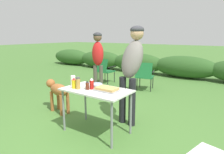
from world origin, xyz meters
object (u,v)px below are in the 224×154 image
object	(u,v)px
paper_cup_stack	(73,81)
standing_person_in_navy_coat	(98,55)
camp_chair_green_behind_table	(145,75)
mixing_bowl	(97,84)
plate_stack	(83,86)
mustard_bottle	(74,83)
ketchup_bottle	(92,84)
food_tray	(107,89)
standing_person_in_red_jacket	(132,63)
camp_chair_near_hedge	(104,69)
dog	(58,91)
spice_jar	(78,83)
folding_table	(96,94)
bbq_sauce_bottle	(87,85)

from	to	relation	value
paper_cup_stack	standing_person_in_navy_coat	world-z (taller)	standing_person_in_navy_coat
camp_chair_green_behind_table	mixing_bowl	bearing A→B (deg)	-96.91
plate_stack	paper_cup_stack	xyz separation A→B (m)	(-0.17, -0.06, 0.08)
mixing_bowl	camp_chair_green_behind_table	bearing A→B (deg)	97.84
mustard_bottle	standing_person_in_navy_coat	xyz separation A→B (m)	(-1.01, 1.89, 0.24)
plate_stack	ketchup_bottle	distance (m)	0.24
food_tray	standing_person_in_red_jacket	xyz separation A→B (m)	(0.07, 0.66, 0.34)
camp_chair_near_hedge	dog	bearing A→B (deg)	-74.71
dog	standing_person_in_navy_coat	bearing A→B (deg)	13.13
camp_chair_green_behind_table	spice_jar	bearing A→B (deg)	-100.63
paper_cup_stack	camp_chair_near_hedge	bearing A→B (deg)	117.42
food_tray	dog	distance (m)	1.47
paper_cup_stack	camp_chair_green_behind_table	size ratio (longest dim) A/B	0.21
standing_person_in_red_jacket	dog	bearing A→B (deg)	-157.15
plate_stack	dog	bearing A→B (deg)	165.99
paper_cup_stack	camp_chair_green_behind_table	xyz separation A→B (m)	(0.00, 2.83, -0.36)
folding_table	standing_person_in_navy_coat	distance (m)	2.24
bbq_sauce_bottle	camp_chair_near_hedge	world-z (taller)	bbq_sauce_bottle
paper_cup_stack	bbq_sauce_bottle	xyz separation A→B (m)	(0.36, -0.04, -0.02)
mustard_bottle	ketchup_bottle	distance (m)	0.30
mixing_bowl	bbq_sauce_bottle	distance (m)	0.24
plate_stack	ketchup_bottle	bearing A→B (deg)	-9.31
mixing_bowl	standing_person_in_navy_coat	distance (m)	2.04
spice_jar	ketchup_bottle	size ratio (longest dim) A/B	1.06
folding_table	standing_person_in_red_jacket	world-z (taller)	standing_person_in_red_jacket
mustard_bottle	dog	bearing A→B (deg)	156.01
spice_jar	ketchup_bottle	world-z (taller)	spice_jar
dog	camp_chair_green_behind_table	world-z (taller)	camp_chair_green_behind_table
food_tray	mixing_bowl	bearing A→B (deg)	157.02
mixing_bowl	ketchup_bottle	distance (m)	0.19
spice_jar	ketchup_bottle	bearing A→B (deg)	35.32
spice_jar	dog	size ratio (longest dim) A/B	0.23
folding_table	food_tray	bearing A→B (deg)	9.53
camp_chair_green_behind_table	bbq_sauce_bottle	bearing A→B (deg)	-97.70
folding_table	ketchup_bottle	xyz separation A→B (m)	(-0.08, -0.02, 0.17)
folding_table	mustard_bottle	bearing A→B (deg)	-156.49
paper_cup_stack	ketchup_bottle	distance (m)	0.39
ketchup_bottle	mustard_bottle	bearing A→B (deg)	-154.37
food_tray	mustard_bottle	bearing A→B (deg)	-161.19
standing_person_in_red_jacket	standing_person_in_navy_coat	bearing A→B (deg)	153.36
paper_cup_stack	dog	distance (m)	0.91
bbq_sauce_bottle	ketchup_bottle	world-z (taller)	ketchup_bottle
mixing_bowl	camp_chair_near_hedge	bearing A→B (deg)	124.77
mixing_bowl	dog	world-z (taller)	mixing_bowl
mustard_bottle	ketchup_bottle	xyz separation A→B (m)	(0.27, 0.13, 0.00)
paper_cup_stack	standing_person_in_navy_coat	distance (m)	2.01
folding_table	plate_stack	distance (m)	0.31
ketchup_bottle	standing_person_in_red_jacket	bearing A→B (deg)	64.88
mixing_bowl	standing_person_in_red_jacket	size ratio (longest dim) A/B	0.11
folding_table	camp_chair_green_behind_table	bearing A→B (deg)	99.51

